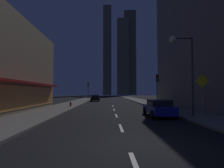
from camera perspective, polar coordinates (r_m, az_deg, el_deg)
ground_plane at (r=38.91m, az=-0.38°, el=-5.90°), size 78.00×136.00×0.10m
sidewalk_right at (r=39.67m, az=9.83°, el=-5.62°), size 4.00×76.00×0.15m
sidewalk_left at (r=39.38m, az=-10.67°, el=-5.63°), size 4.00×76.00×0.15m
lane_marking_center at (r=15.40m, az=1.46°, el=-10.51°), size 0.16×23.00×0.01m
building_apartment_right at (r=28.71m, az=31.85°, el=14.43°), size 11.00×20.00×20.73m
skyscraper_distant_tall at (r=134.12m, az=-1.61°, el=11.09°), size 6.22×8.31×68.33m
skyscraper_distant_mid at (r=128.94m, az=3.66°, el=9.02°), size 8.50×6.90×56.77m
skyscraper_distant_short at (r=134.18m, az=6.01°, el=10.31°), size 8.68×6.18×64.77m
car_parked_near at (r=15.29m, az=15.31°, el=-7.70°), size 1.98×4.24×1.45m
car_parked_far at (r=39.71m, az=-5.62°, el=-4.68°), size 1.98×4.24×1.45m
fire_hydrant_far_left at (r=24.43m, az=-13.70°, el=-6.50°), size 0.42×0.30×0.65m
traffic_light_near_right at (r=22.26m, az=14.88°, el=0.19°), size 0.32×0.48×4.20m
traffic_light_far_left at (r=41.99m, az=-7.98°, el=-1.22°), size 0.32×0.48×4.20m
street_lamp_right at (r=15.38m, az=22.43°, el=8.63°), size 1.96×0.56×6.58m
pedestrian_crossing_sign at (r=13.02m, az=27.90°, el=-2.73°), size 0.91×0.08×3.15m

